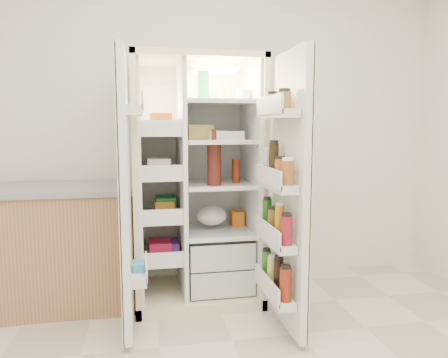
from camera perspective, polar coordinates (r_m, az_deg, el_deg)
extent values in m
cube|color=white|center=(3.56, -2.61, 7.78)|extent=(4.00, 0.02, 2.70)
cube|color=beige|center=(3.49, -4.42, 0.38)|extent=(0.92, 0.04, 1.80)
cube|color=beige|center=(3.14, -11.71, -0.50)|extent=(0.04, 0.70, 1.80)
cube|color=beige|center=(3.25, 3.98, -0.11)|extent=(0.04, 0.70, 1.80)
cube|color=beige|center=(3.18, -3.86, 15.64)|extent=(0.92, 0.70, 0.04)
cube|color=beige|center=(3.39, -3.61, -14.88)|extent=(0.92, 0.70, 0.08)
cube|color=silver|center=(3.46, -4.36, 0.65)|extent=(0.84, 0.02, 1.68)
cube|color=silver|center=(3.14, -11.17, -0.12)|extent=(0.02, 0.62, 1.68)
cube|color=silver|center=(3.24, 3.47, 0.22)|extent=(0.02, 0.62, 1.68)
cube|color=silver|center=(3.15, -5.72, 0.01)|extent=(0.03, 0.62, 1.68)
cube|color=silver|center=(3.34, -0.88, -12.54)|extent=(0.47, 0.52, 0.19)
cube|color=silver|center=(3.28, -0.89, -9.25)|extent=(0.47, 0.52, 0.19)
cube|color=#FFD18C|center=(3.24, -1.16, 14.41)|extent=(0.30, 0.30, 0.02)
cube|color=silver|center=(3.26, -8.34, -10.04)|extent=(0.28, 0.58, 0.02)
cube|color=silver|center=(3.19, -8.44, -4.88)|extent=(0.28, 0.58, 0.02)
cube|color=silver|center=(3.14, -8.54, 0.48)|extent=(0.28, 0.58, 0.02)
cube|color=silver|center=(3.12, -8.64, 5.96)|extent=(0.28, 0.58, 0.02)
cube|color=white|center=(3.26, -0.95, -6.87)|extent=(0.49, 0.58, 0.01)
cube|color=white|center=(3.19, -0.97, -0.59)|extent=(0.49, 0.58, 0.01)
cube|color=white|center=(3.17, -0.98, 5.15)|extent=(0.49, 0.58, 0.02)
cube|color=white|center=(3.17, -0.99, 10.22)|extent=(0.49, 0.58, 0.02)
cube|color=#E72052|center=(3.25, -8.36, -9.03)|extent=(0.16, 0.20, 0.10)
cube|color=#258B4C|center=(3.17, -8.46, -3.64)|extent=(0.14, 0.18, 0.12)
cube|color=white|center=(3.14, -8.55, 1.30)|extent=(0.20, 0.22, 0.07)
cube|color=#C37220|center=(3.12, -8.67, 7.43)|extent=(0.15, 0.16, 0.14)
cube|color=#5D339B|center=(3.25, -8.36, -9.11)|extent=(0.18, 0.20, 0.09)
cube|color=orange|center=(3.18, -8.46, -3.82)|extent=(0.14, 0.18, 0.10)
cube|color=white|center=(3.13, -8.56, 1.75)|extent=(0.16, 0.16, 0.12)
sphere|color=orange|center=(3.27, -2.85, -14.12)|extent=(0.07, 0.07, 0.07)
sphere|color=orange|center=(3.32, -1.37, -13.78)|extent=(0.07, 0.07, 0.07)
sphere|color=orange|center=(3.30, 0.52, -13.91)|extent=(0.07, 0.07, 0.07)
sphere|color=orange|center=(3.41, -2.34, -13.23)|extent=(0.07, 0.07, 0.07)
sphere|color=orange|center=(3.40, -0.58, -13.24)|extent=(0.07, 0.07, 0.07)
sphere|color=orange|center=(3.38, 1.26, -13.36)|extent=(0.07, 0.07, 0.07)
sphere|color=orange|center=(3.34, -3.57, -13.66)|extent=(0.07, 0.07, 0.07)
sphere|color=orange|center=(3.43, 0.37, -13.06)|extent=(0.07, 0.07, 0.07)
ellipsoid|color=#447426|center=(3.29, -0.95, -8.90)|extent=(0.26, 0.24, 0.11)
cylinder|color=#47160F|center=(3.02, -1.35, 2.06)|extent=(0.10, 0.10, 0.31)
cylinder|color=maroon|center=(3.17, 1.62, 1.10)|extent=(0.06, 0.06, 0.18)
cube|color=#2B9E58|center=(3.09, -2.80, 12.38)|extent=(0.07, 0.07, 0.21)
cylinder|color=silver|center=(3.15, 2.59, 11.18)|extent=(0.10, 0.10, 0.09)
cylinder|color=#9C6C24|center=(3.22, -0.48, 11.20)|extent=(0.08, 0.08, 0.10)
cube|color=white|center=(3.14, 0.25, 5.87)|extent=(0.26, 0.11, 0.06)
cube|color=#A38B41|center=(3.11, -3.16, 6.26)|extent=(0.18, 0.10, 0.11)
ellipsoid|color=silver|center=(3.25, -1.67, -5.47)|extent=(0.23, 0.21, 0.15)
cube|color=orange|center=(3.37, 1.75, -5.26)|extent=(0.10, 0.12, 0.12)
cube|color=silver|center=(2.60, -13.17, -2.11)|extent=(0.05, 0.40, 1.72)
cube|color=beige|center=(2.60, -13.72, -2.12)|extent=(0.01, 0.40, 1.72)
cube|color=silver|center=(2.72, -11.35, -12.52)|extent=(0.09, 0.32, 0.06)
cube|color=silver|center=(2.57, -11.91, 9.00)|extent=(0.09, 0.32, 0.06)
cube|color=#338CCC|center=(2.71, -11.37, -11.92)|extent=(0.07, 0.12, 0.10)
cube|color=silver|center=(2.67, 8.78, -1.79)|extent=(0.05, 0.58, 1.72)
cube|color=beige|center=(2.67, 9.29, -1.77)|extent=(0.01, 0.58, 1.72)
cube|color=silver|center=(2.81, 6.84, -14.85)|extent=(0.11, 0.50, 0.05)
cube|color=silver|center=(2.70, 6.94, -8.15)|extent=(0.11, 0.50, 0.05)
cube|color=silver|center=(2.63, 7.06, -0.77)|extent=(0.11, 0.50, 0.05)
cube|color=silver|center=(2.61, 7.21, 8.63)|extent=(0.11, 0.50, 0.05)
cylinder|color=maroon|center=(2.59, 8.27, -13.88)|extent=(0.07, 0.07, 0.20)
cylinder|color=black|center=(2.70, 7.35, -12.73)|extent=(0.06, 0.06, 0.22)
cylinder|color=gold|center=(2.82, 6.49, -12.25)|extent=(0.06, 0.06, 0.18)
cylinder|color=#266521|center=(2.94, 5.72, -11.34)|extent=(0.06, 0.06, 0.19)
cylinder|color=maroon|center=(2.49, 8.41, -6.88)|extent=(0.07, 0.07, 0.17)
cylinder|color=#C57917|center=(2.60, 7.46, -5.78)|extent=(0.06, 0.06, 0.21)
cylinder|color=brown|center=(2.73, 6.59, -5.70)|extent=(0.07, 0.07, 0.16)
cylinder|color=#195112|center=(2.85, 5.80, -4.75)|extent=(0.06, 0.06, 0.20)
cylinder|color=brown|center=(2.43, 8.55, 0.81)|extent=(0.07, 0.07, 0.14)
cylinder|color=#A25229|center=(2.55, 7.58, 1.13)|extent=(0.07, 0.07, 0.14)
cylinder|color=black|center=(2.67, 6.71, 2.37)|extent=(0.06, 0.06, 0.23)
cylinder|color=#BDAF9C|center=(2.80, 5.89, 2.08)|extent=(0.06, 0.06, 0.18)
cylinder|color=brown|center=(2.50, 8.10, 10.41)|extent=(0.08, 0.08, 0.10)
cylinder|color=#9D431C|center=(2.71, 6.56, 10.17)|extent=(0.08, 0.08, 0.10)
cube|color=#A17750|center=(3.36, -22.23, -8.74)|extent=(1.18, 0.61, 0.84)
cube|color=gray|center=(3.27, -22.59, -1.27)|extent=(1.22, 0.65, 0.04)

